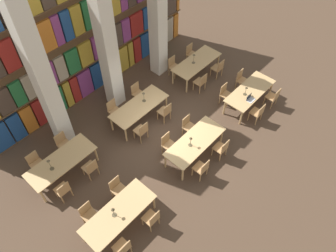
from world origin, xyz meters
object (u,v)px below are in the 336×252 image
object	(u,v)px
chair_23	(191,53)
reading_table_0	(118,214)
reading_table_3	(61,162)
chair_21	(174,66)
pillar_left	(41,76)
chair_19	(137,93)
chair_8	(258,112)
chair_14	(91,168)
chair_18	(165,111)
reading_table_1	(195,142)
chair_13	(36,163)
desk_lamp_0	(113,211)
desk_lamp_1	(191,140)
chair_10	(273,97)
desk_lamp_5	(194,57)
reading_table_2	(250,92)
chair_16	(142,130)
pillar_center	(106,39)
desk_lamp_3	(49,163)
chair_1	(89,214)
chair_22	(218,68)
chair_7	(188,126)
laptop	(250,99)
chair_0	(123,248)
chair_15	(63,143)
desk_lamp_4	(144,95)
chair_9	(225,94)
chair_6	(222,148)
chair_12	(63,190)
chair_3	(118,188)
reading_table_5	(197,63)
desk_lamp_2	(246,89)
reading_table_4	(139,107)
chair_5	(168,144)
pillar_right	(157,8)
chair_4	(202,168)

from	to	relation	value
chair_23	reading_table_0	bearing A→B (deg)	24.51
reading_table_0	reading_table_3	world-z (taller)	same
chair_23	chair_21	bearing A→B (deg)	0.00
pillar_left	chair_19	xyz separation A→B (m)	(3.13, -0.69, -2.52)
chair_8	chair_14	xyz separation A→B (m)	(-5.79, 2.74, 0.00)
reading_table_0	chair_18	world-z (taller)	chair_18
reading_table_1	chair_13	xyz separation A→B (m)	(-4.08, 3.46, -0.20)
desk_lamp_0	chair_23	distance (m)	8.21
desk_lamp_1	chair_10	bearing A→B (deg)	-10.74
pillar_left	desk_lamp_5	world-z (taller)	pillar_left
reading_table_2	chair_16	distance (m)	4.51
pillar_center	desk_lamp_3	distance (m)	4.49
chair_1	chair_19	xyz separation A→B (m)	(4.56, 2.59, 0.00)
chair_22	desk_lamp_0	bearing A→B (deg)	-166.26
pillar_center	chair_7	world-z (taller)	pillar_center
chair_10	chair_1	bearing A→B (deg)	169.22
laptop	chair_19	xyz separation A→B (m)	(-2.42, 3.63, -0.31)
reading_table_1	chair_8	distance (m)	2.92
chair_0	desk_lamp_1	world-z (taller)	desk_lamp_1
chair_15	chair_22	bearing A→B (deg)	166.88
reading_table_2	chair_10	world-z (taller)	chair_10
chair_7	desk_lamp_4	xyz separation A→B (m)	(-0.37, 1.88, 0.58)
chair_7	chair_16	world-z (taller)	same
chair_0	chair_19	xyz separation A→B (m)	(4.56, 4.09, 0.00)
desk_lamp_4	reading_table_3	bearing A→B (deg)	178.62
chair_9	reading_table_2	bearing A→B (deg)	125.92
chair_6	chair_21	world-z (taller)	same
chair_12	chair_21	world-z (taller)	same
pillar_center	chair_3	size ratio (longest dim) A/B	6.79
chair_18	desk_lamp_1	bearing A→B (deg)	-112.11
chair_9	reading_table_3	distance (m)	6.67
desk_lamp_0	chair_22	size ratio (longest dim) A/B	0.47
reading_table_1	reading_table_5	bearing A→B (deg)	38.29
chair_1	chair_18	distance (m)	4.69
desk_lamp_1	chair_3	bearing A→B (deg)	164.63
chair_12	reading_table_5	world-z (taller)	chair_12
desk_lamp_2	pillar_left	bearing A→B (deg)	144.62
chair_21	desk_lamp_5	size ratio (longest dim) A/B	1.87
desk_lamp_1	reading_table_4	size ratio (longest dim) A/B	0.19
chair_5	chair_14	world-z (taller)	same
desk_lamp_0	pillar_center	bearing A→B (deg)	48.35
chair_5	chair_13	distance (m)	4.46
reading_table_0	chair_9	bearing A→B (deg)	6.53
pillar_right	laptop	size ratio (longest dim) A/B	18.75
chair_6	chair_10	bearing A→B (deg)	-0.42
laptop	desk_lamp_3	distance (m)	7.46
chair_1	desk_lamp_0	world-z (taller)	desk_lamp_0
chair_15	chair_18	distance (m)	3.85
chair_18	chair_15	bearing A→B (deg)	155.05
chair_12	chair_4	bearing A→B (deg)	-37.51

